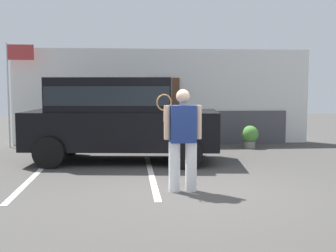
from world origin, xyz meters
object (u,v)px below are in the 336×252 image
tennis_player_man (183,139)px  potted_plant_by_porch (250,136)px  parked_suv (118,115)px  flag_pole (14,76)px

tennis_player_man → potted_plant_by_porch: bearing=-120.1°
parked_suv → potted_plant_by_porch: (3.85, 1.95, -0.77)m
potted_plant_by_porch → flag_pole: (-6.98, 0.71, 1.78)m
potted_plant_by_porch → flag_pole: bearing=174.2°
tennis_player_man → flag_pole: size_ratio=0.58×
potted_plant_by_porch → flag_pole: size_ratio=0.21×
parked_suv → flag_pole: (-3.13, 2.66, 1.01)m
potted_plant_by_porch → flag_pole: flag_pole is taller
parked_suv → potted_plant_by_porch: bearing=33.3°
potted_plant_by_porch → parked_suv: bearing=-153.2°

